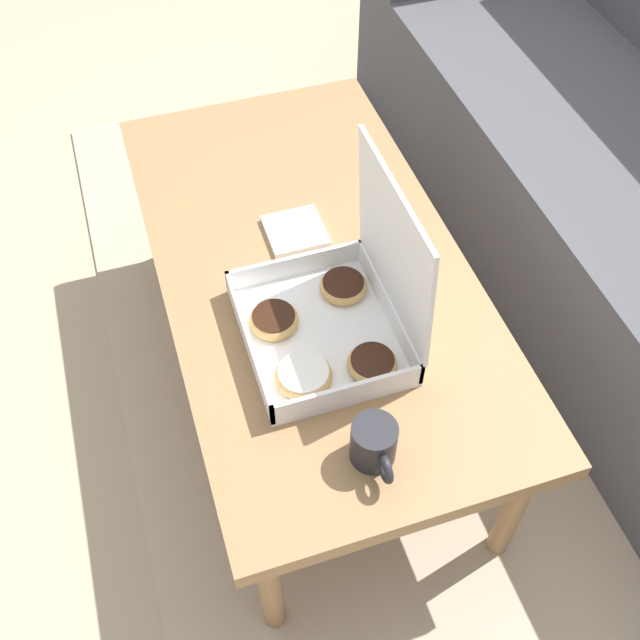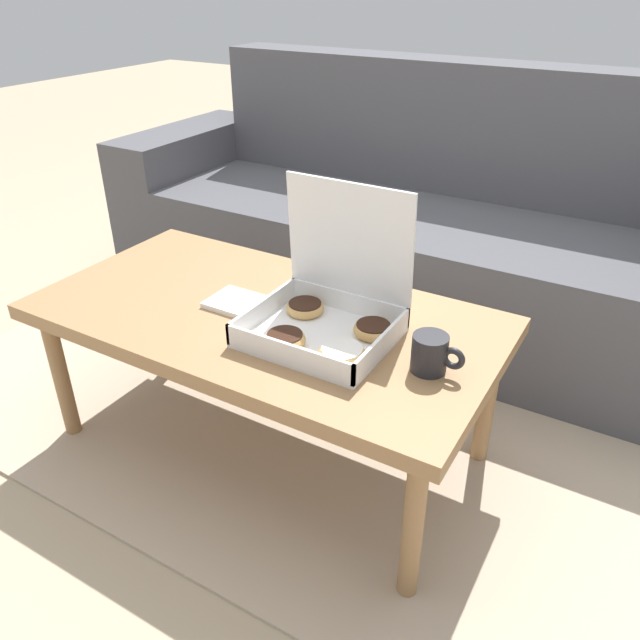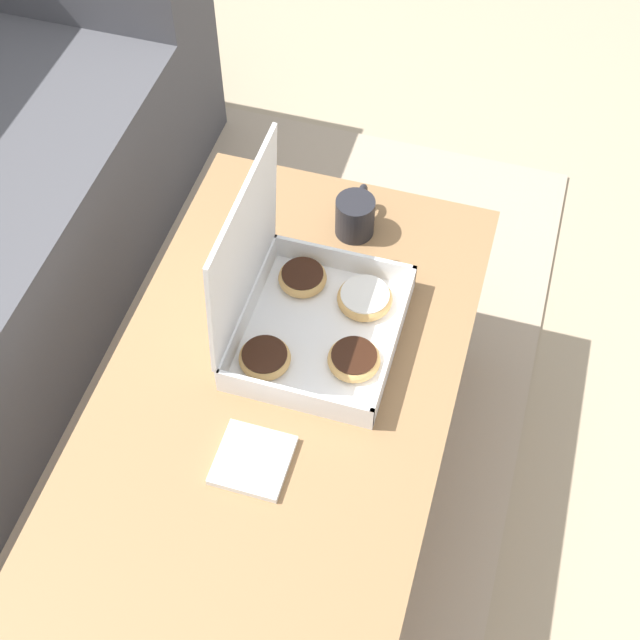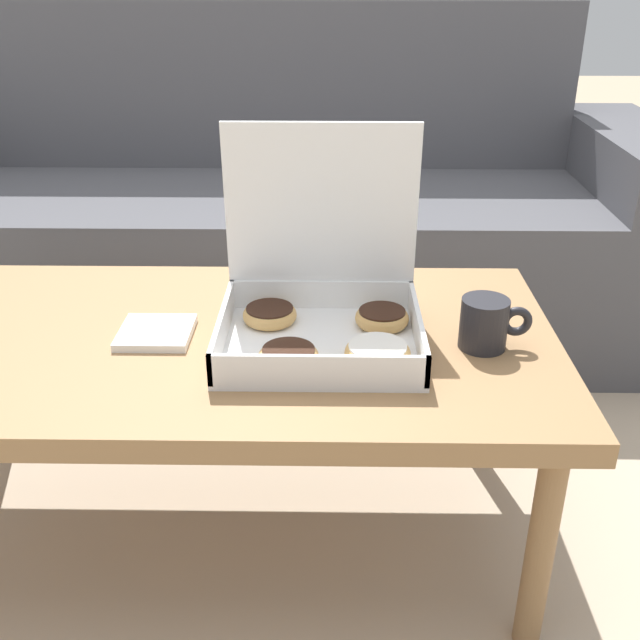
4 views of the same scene
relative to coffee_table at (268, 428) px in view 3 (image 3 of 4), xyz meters
The scene contains 6 objects.
ground_plane 0.44m from the coffee_table, 90.00° to the left, with size 12.00×12.00×0.00m, color tan.
area_rug 0.62m from the coffee_table, 90.00° to the left, with size 2.40×1.89×0.01m, color tan.
coffee_table is the anchor object (origin of this frame).
pastry_box 0.22m from the coffee_table, ahead, with size 0.33×0.29×0.34m.
coffee_mug 0.47m from the coffee_table, ahead, with size 0.12×0.08×0.09m.
napkin_stack 0.10m from the coffee_table, behind, with size 0.12×0.12×0.01m.
Camera 3 is at (-0.71, -0.48, 1.79)m, focal length 50.00 mm.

